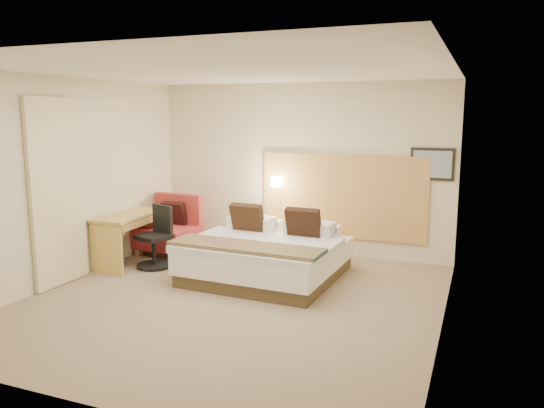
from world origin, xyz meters
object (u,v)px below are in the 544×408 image
at_px(lounge_chair, 170,230).
at_px(side_table, 234,237).
at_px(bed, 267,255).
at_px(desk, 130,224).
at_px(desk_chair, 156,242).

xyz_separation_m(lounge_chair, side_table, (1.06, 0.16, -0.07)).
relative_size(bed, desk, 1.64).
bearing_deg(desk_chair, bed, 5.10).
bearing_deg(lounge_chair, desk, -104.03).
relative_size(bed, side_table, 3.42).
relative_size(bed, desk_chair, 2.29).
height_order(side_table, desk_chair, desk_chair).
height_order(desk, desk_chair, desk_chair).
height_order(bed, desk, bed).
bearing_deg(desk_chair, lounge_chair, 107.88).
bearing_deg(side_table, bed, -41.80).
distance_m(side_table, desk, 1.59).
xyz_separation_m(bed, desk, (-2.14, -0.15, 0.28)).
bearing_deg(side_table, desk_chair, -130.48).
bearing_deg(lounge_chair, bed, -17.98).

